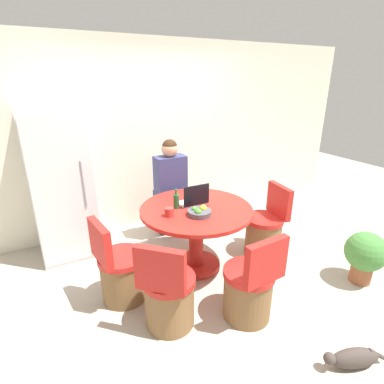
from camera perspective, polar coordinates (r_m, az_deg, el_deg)
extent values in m
plane|color=#B2A899|center=(3.55, 3.55, -15.13)|extent=(12.00, 12.00, 0.00)
cube|color=silver|center=(4.39, -7.25, 10.43)|extent=(7.00, 0.06, 2.60)
cube|color=white|center=(3.87, -23.54, 1.12)|extent=(0.67, 0.63, 1.79)
cube|color=silver|center=(3.56, -23.00, -0.42)|extent=(0.65, 0.01, 1.68)
cylinder|color=gray|center=(3.54, -19.97, 1.41)|extent=(0.02, 0.02, 0.54)
cylinder|color=#B2261E|center=(3.64, 0.76, -13.60)|extent=(0.55, 0.55, 0.05)
cylinder|color=#B2261E|center=(3.45, 0.79, -8.68)|extent=(0.16, 0.16, 0.67)
cylinder|color=#B2261E|center=(3.29, 0.82, -3.32)|extent=(1.24, 1.24, 0.04)
cylinder|color=brown|center=(2.96, 10.48, -18.78)|extent=(0.44, 0.44, 0.44)
cylinder|color=red|center=(2.81, 10.82, -14.90)|extent=(0.47, 0.47, 0.06)
cube|color=red|center=(2.57, 13.95, -12.83)|extent=(0.42, 0.09, 0.39)
cylinder|color=brown|center=(3.90, 13.34, -8.33)|extent=(0.44, 0.44, 0.44)
cylinder|color=red|center=(3.79, 13.65, -5.08)|extent=(0.47, 0.47, 0.06)
cube|color=red|center=(3.80, 16.28, -1.59)|extent=(0.13, 0.42, 0.39)
cylinder|color=brown|center=(3.18, -12.87, -15.78)|extent=(0.44, 0.44, 0.44)
cylinder|color=red|center=(3.04, -13.25, -12.04)|extent=(0.47, 0.47, 0.06)
cube|color=red|center=(2.87, -17.07, -9.32)|extent=(0.13, 0.42, 0.39)
cylinder|color=brown|center=(2.85, -4.28, -20.23)|extent=(0.44, 0.44, 0.44)
cylinder|color=red|center=(2.69, -4.42, -16.29)|extent=(0.47, 0.47, 0.06)
cube|color=red|center=(2.42, -6.14, -14.64)|extent=(0.35, 0.34, 0.39)
cube|color=#2D2D38|center=(4.28, -4.68, -4.61)|extent=(0.28, 0.16, 0.49)
cube|color=#2D2D38|center=(4.11, -4.47, -0.95)|extent=(0.32, 0.36, 0.14)
cube|color=navy|center=(3.93, -4.13, 3.13)|extent=(0.40, 0.22, 0.52)
sphere|color=tan|center=(3.83, -4.27, 8.19)|extent=(0.21, 0.21, 0.21)
sphere|color=#382314|center=(3.83, -4.28, 8.57)|extent=(0.19, 0.19, 0.19)
cube|color=#B7B7BC|center=(3.39, 0.04, -2.02)|extent=(0.31, 0.20, 0.02)
cube|color=black|center=(3.26, 0.88, -0.62)|extent=(0.31, 0.01, 0.23)
cylinder|color=#4C4C56|center=(3.10, 1.42, -3.97)|extent=(0.25, 0.25, 0.05)
sphere|color=gold|center=(3.12, 2.15, -3.12)|extent=(0.08, 0.08, 0.08)
sphere|color=#4C9333|center=(3.10, 0.48, -3.31)|extent=(0.06, 0.06, 0.06)
sphere|color=#4C9333|center=(3.03, 1.19, -3.85)|extent=(0.07, 0.07, 0.07)
cylinder|color=#B2332D|center=(3.08, -4.37, -3.82)|extent=(0.09, 0.09, 0.09)
cylinder|color=#23602D|center=(3.24, -3.03, -1.80)|extent=(0.06, 0.06, 0.16)
cylinder|color=#23602D|center=(3.20, -3.07, 0.02)|extent=(0.03, 0.03, 0.06)
ellipsoid|color=#473D38|center=(2.90, 28.61, -26.02)|extent=(0.41, 0.26, 0.17)
sphere|color=#473D38|center=(2.78, 24.72, -26.86)|extent=(0.09, 0.09, 0.09)
cylinder|color=#473D38|center=(2.98, 31.68, -24.77)|extent=(0.16, 0.09, 0.13)
cylinder|color=#935638|center=(3.84, 29.44, -13.33)|extent=(0.22, 0.22, 0.20)
sphere|color=#47893D|center=(3.71, 30.21, -9.75)|extent=(0.42, 0.42, 0.42)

